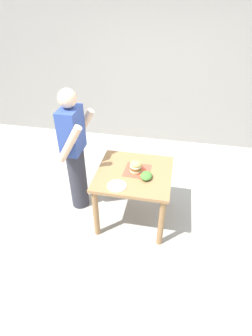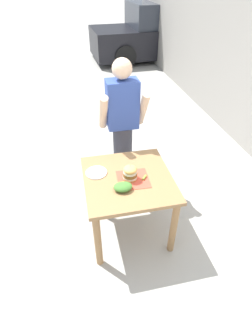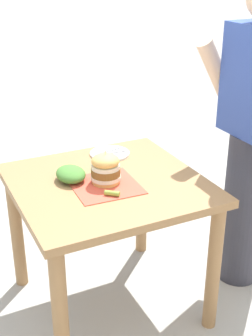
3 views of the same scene
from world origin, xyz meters
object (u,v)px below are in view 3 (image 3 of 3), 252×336
object	(u,v)px
side_plate_with_forks	(110,153)
side_salad	(71,174)
patio_table	(108,205)
pickle_spear	(112,193)
sandwich	(106,169)
diner_across_table	(252,137)

from	to	relation	value
side_plate_with_forks	side_salad	distance (m)	0.37
patio_table	pickle_spear	world-z (taller)	pickle_spear
pickle_spear	side_salad	distance (m)	0.27
sandwich	diner_across_table	bearing A→B (deg)	83.58
patio_table	side_plate_with_forks	xyz separation A→B (m)	(-0.30, 0.15, 0.14)
pickle_spear	side_plate_with_forks	distance (m)	0.50
pickle_spear	diner_across_table	distance (m)	0.84
sandwich	diner_across_table	world-z (taller)	diner_across_table
pickle_spear	side_salad	bearing A→B (deg)	-155.00
pickle_spear	side_plate_with_forks	xyz separation A→B (m)	(-0.46, 0.19, -0.01)
patio_table	sandwich	distance (m)	0.21
sandwich	side_plate_with_forks	distance (m)	0.36
patio_table	side_plate_with_forks	distance (m)	0.36
patio_table	diner_across_table	xyz separation A→B (m)	(0.11, 0.79, 0.27)
side_plate_with_forks	side_salad	world-z (taller)	side_salad
sandwich	side_plate_with_forks	world-z (taller)	sandwich
side_plate_with_forks	diner_across_table	xyz separation A→B (m)	(0.41, 0.64, 0.13)
diner_across_table	pickle_spear	bearing A→B (deg)	-86.57
patio_table	diner_across_table	size ratio (longest dim) A/B	0.54
sandwich	diner_across_table	distance (m)	0.81
patio_table	side_salad	world-z (taller)	side_salad
side_salad	diner_across_table	bearing A→B (deg)	78.55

